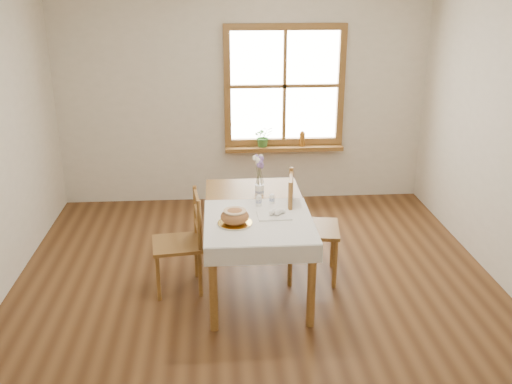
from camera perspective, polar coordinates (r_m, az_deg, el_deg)
ground at (r=5.13m, az=0.24°, el=-10.64°), size 5.00×5.00×0.00m
room_walls at (r=4.50m, az=0.28°, el=8.33°), size 4.60×5.10×2.65m
window at (r=7.01m, az=2.86°, el=10.55°), size 1.46×0.08×1.46m
window_sill at (r=7.11m, az=2.82°, el=4.41°), size 1.46×0.20×0.05m
dining_table at (r=5.10m, az=-0.00°, el=-2.48°), size 0.90×1.60×0.75m
table_linen at (r=4.78m, az=0.26°, el=-2.90°), size 0.91×0.99×0.01m
chair_left at (r=5.14m, az=-7.93°, el=-5.02°), size 0.50×0.48×0.91m
chair_right at (r=5.30m, az=5.73°, el=-3.51°), size 0.56×0.54×1.01m
bread_plate at (r=4.71m, az=-2.13°, el=-3.14°), size 0.35×0.35×0.01m
bread_loaf at (r=4.68m, az=-2.14°, el=-2.33°), size 0.24×0.24×0.13m
egg_napkin at (r=4.87m, az=1.80°, el=-2.31°), size 0.29×0.25×0.01m
eggs at (r=4.86m, az=1.80°, el=-1.99°), size 0.22×0.20×0.05m
salt_shaker at (r=5.07m, az=0.27°, el=-0.83°), size 0.07×0.07×0.10m
pepper_shaker at (r=5.13m, az=1.60°, el=-0.65°), size 0.06×0.06×0.09m
flower_vase at (r=5.35m, az=0.35°, el=0.18°), size 0.09×0.09×0.09m
lavender_bouquet at (r=5.29m, az=0.35°, el=2.09°), size 0.15×0.15×0.28m
potted_plant at (r=7.05m, az=0.74°, el=5.34°), size 0.26×0.28×0.20m
amber_bottle at (r=7.11m, az=4.65°, el=5.37°), size 0.08×0.08×0.19m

